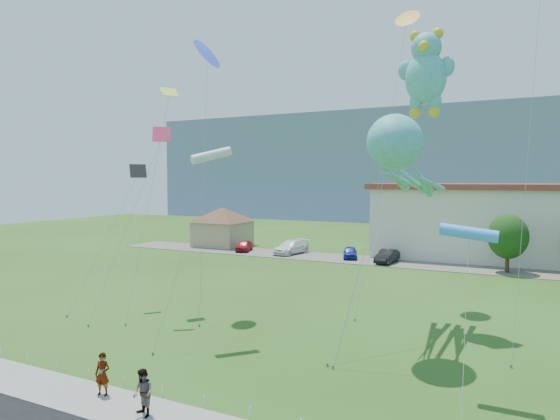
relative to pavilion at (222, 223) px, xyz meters
The scene contains 22 objects.
ground 45.05m from the pavilion, 57.72° to the right, with size 160.00×160.00×0.00m, color #2B4914.
sidewalk 47.39m from the pavilion, 59.50° to the right, with size 80.00×2.50×0.10m, color gray.
parking_strip 24.37m from the pavilion, ahead, with size 70.00×6.00×0.06m, color #59544C.
hill_ridge 85.96m from the pavilion, 73.69° to the left, with size 160.00×50.00×25.00m, color slate.
pavilion is the anchor object (origin of this frame).
rope_fence 46.13m from the pavilion, 58.59° to the right, with size 26.05×0.05×0.50m.
tree_near 34.24m from the pavilion, ahead, with size 3.60×3.60×5.47m.
pedestrian_left 45.42m from the pavilion, 62.66° to the right, with size 0.62×0.40×1.69m, color gray.
pedestrian_right 47.26m from the pavilion, 60.15° to the right, with size 0.83×0.65×1.71m, color gray.
parked_car_red 6.35m from the pavilion, 30.64° to the right, with size 1.52×3.78×1.29m, color maroon.
parked_car_white 11.52m from the pavilion, 12.29° to the right, with size 2.18×5.36×1.56m, color white.
parked_car_blue 18.59m from the pavilion, ahead, with size 1.49×3.71×1.26m, color navy.
parked_car_black 23.10m from the pavilion, ahead, with size 1.46×4.20×1.38m, color black.
octopus_kite 41.74m from the pavilion, 43.79° to the right, with size 3.22×10.36×11.85m.
teddy_bear_kite 39.86m from the pavilion, 37.94° to the right, with size 4.07×10.97×17.60m.
small_kite_blue 34.00m from the pavilion, 58.39° to the right, with size 3.28×5.09×17.72m.
small_kite_white 38.59m from the pavilion, 57.54° to the right, with size 1.32×4.87×10.37m.
small_kite_yellow 32.65m from the pavilion, 63.66° to the right, with size 1.57×6.04×15.00m.
small_kite_black 31.25m from the pavilion, 68.16° to the right, with size 2.36×5.49×9.67m.
small_kite_orange 36.82m from the pavilion, 33.12° to the right, with size 2.12×8.50×20.90m.
small_kite_pink 34.47m from the pavilion, 63.79° to the right, with size 3.07×4.62×11.89m.
small_kite_cyan 47.48m from the pavilion, 44.78° to the right, with size 0.65×5.56×6.94m.
Camera 1 is at (11.78, -16.36, 8.61)m, focal length 32.00 mm.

